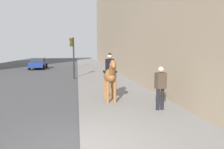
% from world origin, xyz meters
% --- Properties ---
extents(sidewalk_slab, '(120.00, 4.14, 0.12)m').
position_xyz_m(sidewalk_slab, '(0.00, -2.07, 0.06)').
color(sidewalk_slab, slate).
rests_on(sidewalk_slab, ground).
extents(mounted_horse_near, '(2.15, 0.61, 2.22)m').
position_xyz_m(mounted_horse_near, '(4.48, -1.45, 1.33)').
color(mounted_horse_near, brown).
rests_on(mounted_horse_near, sidewalk_slab).
extents(pedestrian_greeting, '(0.32, 0.44, 1.70)m').
position_xyz_m(pedestrian_greeting, '(2.74, -3.14, 1.10)').
color(pedestrian_greeting, black).
rests_on(pedestrian_greeting, sidewalk_slab).
extents(car_near_lane, '(3.95, 1.96, 1.44)m').
position_xyz_m(car_near_lane, '(23.01, 5.05, 0.74)').
color(car_near_lane, navy).
rests_on(car_near_lane, ground).
extents(traffic_light_near_curb, '(0.20, 0.44, 3.51)m').
position_xyz_m(traffic_light_near_curb, '(12.92, 0.41, 2.37)').
color(traffic_light_near_curb, black).
rests_on(traffic_light_near_curb, ground).
extents(traffic_light_far_curb, '(0.20, 0.44, 3.71)m').
position_xyz_m(traffic_light_far_curb, '(23.04, 0.53, 2.50)').
color(traffic_light_far_curb, black).
rests_on(traffic_light_far_curb, ground).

